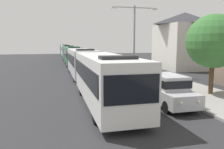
{
  "coord_description": "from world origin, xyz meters",
  "views": [
    {
      "loc": [
        -4.17,
        -0.22,
        3.82
      ],
      "look_at": [
        -0.09,
        16.06,
        1.45
      ],
      "focal_mm": 36.09,
      "sensor_mm": 36.0,
      "label": 1
    }
  ],
  "objects_px": {
    "bus_fourth_in_line": "(68,52)",
    "white_suv": "(168,89)",
    "bus_lead": "(104,78)",
    "streetlamp_mid": "(134,34)",
    "bus_second_in_line": "(81,61)",
    "roadside_tree": "(214,41)",
    "bus_rear": "(66,50)",
    "bus_middle": "(73,55)",
    "bus_tail_end": "(64,49)"
  },
  "relations": [
    {
      "from": "bus_fourth_in_line",
      "to": "bus_tail_end",
      "type": "height_order",
      "value": "same"
    },
    {
      "from": "bus_lead",
      "to": "bus_middle",
      "type": "xyz_separation_m",
      "value": [
        0.0,
        25.98,
        0.0
      ]
    },
    {
      "from": "bus_lead",
      "to": "bus_rear",
      "type": "distance_m",
      "value": 51.4
    },
    {
      "from": "bus_tail_end",
      "to": "white_suv",
      "type": "bearing_deg",
      "value": -86.81
    },
    {
      "from": "white_suv",
      "to": "streetlamp_mid",
      "type": "bearing_deg",
      "value": 81.17
    },
    {
      "from": "bus_second_in_line",
      "to": "streetlamp_mid",
      "type": "distance_m",
      "value": 6.81
    },
    {
      "from": "bus_second_in_line",
      "to": "bus_fourth_in_line",
      "type": "height_order",
      "value": "same"
    },
    {
      "from": "bus_second_in_line",
      "to": "white_suv",
      "type": "height_order",
      "value": "bus_second_in_line"
    },
    {
      "from": "bus_second_in_line",
      "to": "white_suv",
      "type": "distance_m",
      "value": 14.23
    },
    {
      "from": "bus_tail_end",
      "to": "roadside_tree",
      "type": "height_order",
      "value": "roadside_tree"
    },
    {
      "from": "bus_middle",
      "to": "bus_fourth_in_line",
      "type": "xyz_separation_m",
      "value": [
        0.0,
        12.67,
        0.0
      ]
    },
    {
      "from": "bus_lead",
      "to": "bus_fourth_in_line",
      "type": "relative_size",
      "value": 0.9
    },
    {
      "from": "bus_lead",
      "to": "bus_fourth_in_line",
      "type": "distance_m",
      "value": 38.65
    },
    {
      "from": "streetlamp_mid",
      "to": "roadside_tree",
      "type": "relative_size",
      "value": 1.33
    },
    {
      "from": "bus_fourth_in_line",
      "to": "white_suv",
      "type": "bearing_deg",
      "value": -84.7
    },
    {
      "from": "bus_second_in_line",
      "to": "streetlamp_mid",
      "type": "bearing_deg",
      "value": -27.27
    },
    {
      "from": "bus_fourth_in_line",
      "to": "bus_tail_end",
      "type": "relative_size",
      "value": 1.03
    },
    {
      "from": "streetlamp_mid",
      "to": "roadside_tree",
      "type": "distance_m",
      "value": 9.75
    },
    {
      "from": "bus_lead",
      "to": "streetlamp_mid",
      "type": "relative_size",
      "value": 1.38
    },
    {
      "from": "bus_middle",
      "to": "bus_tail_end",
      "type": "bearing_deg",
      "value": 90.0
    },
    {
      "from": "bus_middle",
      "to": "streetlamp_mid",
      "type": "relative_size",
      "value": 1.44
    },
    {
      "from": "bus_second_in_line",
      "to": "bus_fourth_in_line",
      "type": "bearing_deg",
      "value": 90.0
    },
    {
      "from": "bus_second_in_line",
      "to": "bus_lead",
      "type": "bearing_deg",
      "value": -90.0
    },
    {
      "from": "bus_lead",
      "to": "roadside_tree",
      "type": "relative_size",
      "value": 1.84
    },
    {
      "from": "bus_middle",
      "to": "bus_rear",
      "type": "relative_size",
      "value": 0.87
    },
    {
      "from": "bus_fourth_in_line",
      "to": "bus_rear",
      "type": "xyz_separation_m",
      "value": [
        0.0,
        12.75,
        0.0
      ]
    },
    {
      "from": "bus_lead",
      "to": "bus_middle",
      "type": "relative_size",
      "value": 0.96
    },
    {
      "from": "bus_tail_end",
      "to": "streetlamp_mid",
      "type": "bearing_deg",
      "value": -84.43
    },
    {
      "from": "bus_second_in_line",
      "to": "white_suv",
      "type": "relative_size",
      "value": 2.55
    },
    {
      "from": "bus_second_in_line",
      "to": "bus_middle",
      "type": "xyz_separation_m",
      "value": [
        -0.0,
        13.44,
        -0.0
      ]
    },
    {
      "from": "bus_middle",
      "to": "bus_lead",
      "type": "bearing_deg",
      "value": -90.0
    },
    {
      "from": "bus_fourth_in_line",
      "to": "bus_tail_end",
      "type": "distance_m",
      "value": 26.45
    },
    {
      "from": "bus_tail_end",
      "to": "streetlamp_mid",
      "type": "relative_size",
      "value": 1.5
    },
    {
      "from": "bus_fourth_in_line",
      "to": "bus_tail_end",
      "type": "xyz_separation_m",
      "value": [
        -0.0,
        26.45,
        -0.0
      ]
    },
    {
      "from": "bus_tail_end",
      "to": "bus_middle",
      "type": "bearing_deg",
      "value": -90.0
    },
    {
      "from": "bus_second_in_line",
      "to": "bus_tail_end",
      "type": "height_order",
      "value": "same"
    },
    {
      "from": "bus_lead",
      "to": "bus_second_in_line",
      "type": "height_order",
      "value": "same"
    },
    {
      "from": "bus_lead",
      "to": "streetlamp_mid",
      "type": "height_order",
      "value": "streetlamp_mid"
    },
    {
      "from": "bus_lead",
      "to": "bus_tail_end",
      "type": "distance_m",
      "value": 65.1
    },
    {
      "from": "white_suv",
      "to": "roadside_tree",
      "type": "height_order",
      "value": "roadside_tree"
    },
    {
      "from": "white_suv",
      "to": "streetlamp_mid",
      "type": "distance_m",
      "value": 11.69
    },
    {
      "from": "bus_middle",
      "to": "bus_fourth_in_line",
      "type": "height_order",
      "value": "same"
    },
    {
      "from": "roadside_tree",
      "to": "white_suv",
      "type": "bearing_deg",
      "value": -159.7
    },
    {
      "from": "bus_second_in_line",
      "to": "bus_tail_end",
      "type": "distance_m",
      "value": 52.55
    },
    {
      "from": "streetlamp_mid",
      "to": "bus_second_in_line",
      "type": "bearing_deg",
      "value": 152.73
    },
    {
      "from": "bus_fourth_in_line",
      "to": "bus_rear",
      "type": "distance_m",
      "value": 12.75
    },
    {
      "from": "bus_second_in_line",
      "to": "bus_fourth_in_line",
      "type": "xyz_separation_m",
      "value": [
        -0.0,
        26.1,
        -0.0
      ]
    },
    {
      "from": "bus_second_in_line",
      "to": "bus_rear",
      "type": "relative_size",
      "value": 0.95
    },
    {
      "from": "bus_lead",
      "to": "roadside_tree",
      "type": "bearing_deg",
      "value": 2.84
    },
    {
      "from": "bus_tail_end",
      "to": "bus_lead",
      "type": "bearing_deg",
      "value": -90.0
    }
  ]
}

